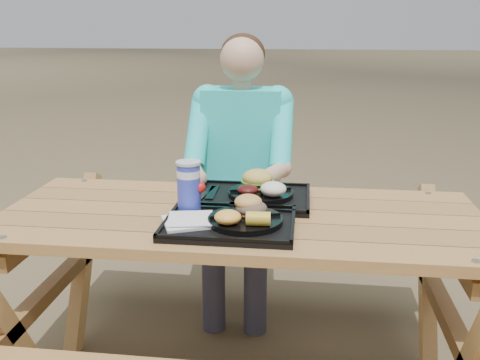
# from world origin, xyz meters

# --- Properties ---
(picnic_table) EXTENTS (1.80, 1.49, 0.75)m
(picnic_table) POSITION_xyz_m (0.00, 0.00, 0.38)
(picnic_table) COLOR #999999
(picnic_table) RESTS_ON ground
(tray_near) EXTENTS (0.45, 0.35, 0.02)m
(tray_near) POSITION_xyz_m (-0.02, -0.14, 0.76)
(tray_near) COLOR black
(tray_near) RESTS_ON picnic_table
(tray_far) EXTENTS (0.45, 0.35, 0.02)m
(tray_far) POSITION_xyz_m (0.03, 0.15, 0.76)
(tray_far) COLOR black
(tray_far) RESTS_ON picnic_table
(plate_near) EXTENTS (0.26, 0.26, 0.02)m
(plate_near) POSITION_xyz_m (0.04, -0.15, 0.78)
(plate_near) COLOR black
(plate_near) RESTS_ON tray_near
(plate_far) EXTENTS (0.26, 0.26, 0.02)m
(plate_far) POSITION_xyz_m (0.06, 0.16, 0.78)
(plate_far) COLOR black
(plate_far) RESTS_ON tray_far
(napkin_stack) EXTENTS (0.21, 0.21, 0.02)m
(napkin_stack) POSITION_xyz_m (-0.16, -0.18, 0.78)
(napkin_stack) COLOR silver
(napkin_stack) RESTS_ON tray_near
(soda_cup) EXTENTS (0.09, 0.09, 0.17)m
(soda_cup) POSITION_xyz_m (-0.19, -0.03, 0.86)
(soda_cup) COLOR #1624A8
(soda_cup) RESTS_ON tray_near
(condiment_bbq) EXTENTS (0.04, 0.04, 0.03)m
(condiment_bbq) POSITION_xyz_m (-0.02, -0.02, 0.78)
(condiment_bbq) COLOR black
(condiment_bbq) RESTS_ON tray_near
(condiment_mustard) EXTENTS (0.06, 0.06, 0.03)m
(condiment_mustard) POSITION_xyz_m (0.05, -0.01, 0.79)
(condiment_mustard) COLOR orange
(condiment_mustard) RESTS_ON tray_near
(sandwich) EXTENTS (0.10, 0.10, 0.11)m
(sandwich) POSITION_xyz_m (0.05, -0.11, 0.84)
(sandwich) COLOR #C78D46
(sandwich) RESTS_ON plate_near
(mac_cheese) EXTENTS (0.09, 0.09, 0.05)m
(mac_cheese) POSITION_xyz_m (-0.01, -0.21, 0.81)
(mac_cheese) COLOR #FFB743
(mac_cheese) RESTS_ON plate_near
(corn_cob) EXTENTS (0.08, 0.08, 0.05)m
(corn_cob) POSITION_xyz_m (0.09, -0.22, 0.81)
(corn_cob) COLOR gold
(corn_cob) RESTS_ON plate_near
(cutlery_far) EXTENTS (0.03, 0.18, 0.01)m
(cutlery_far) POSITION_xyz_m (-0.13, 0.17, 0.77)
(cutlery_far) COLOR black
(cutlery_far) RESTS_ON tray_far
(burger) EXTENTS (0.13, 0.13, 0.11)m
(burger) POSITION_xyz_m (0.05, 0.21, 0.85)
(burger) COLOR gold
(burger) RESTS_ON plate_far
(baked_beans) EXTENTS (0.08, 0.08, 0.04)m
(baked_beans) POSITION_xyz_m (0.02, 0.11, 0.81)
(baked_beans) COLOR #420E0D
(baked_beans) RESTS_ON plate_far
(potato_salad) EXTENTS (0.10, 0.10, 0.06)m
(potato_salad) POSITION_xyz_m (0.12, 0.10, 0.82)
(potato_salad) COLOR #F4E6CF
(potato_salad) RESTS_ON plate_far
(diner) EXTENTS (0.48, 0.84, 1.28)m
(diner) POSITION_xyz_m (-0.08, 0.71, 0.64)
(diner) COLOR #1CA9C7
(diner) RESTS_ON ground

